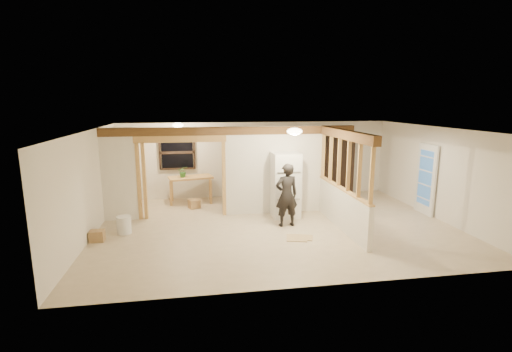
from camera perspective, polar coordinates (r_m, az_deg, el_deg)
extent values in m
cube|color=beige|center=(9.71, 3.15, -7.69)|extent=(9.00, 6.50, 0.01)
cube|color=white|center=(9.20, 3.32, 7.21)|extent=(9.00, 6.50, 0.01)
cube|color=silver|center=(12.52, 0.02, 2.57)|extent=(9.00, 0.01, 2.50)
cube|color=silver|center=(6.35, 9.61, -6.35)|extent=(9.00, 0.01, 2.50)
cube|color=silver|center=(9.50, -24.34, -1.28)|extent=(0.01, 6.50, 2.50)
cube|color=silver|center=(11.23, 26.25, 0.38)|extent=(0.01, 6.50, 2.50)
cube|color=silver|center=(10.54, -20.33, 0.19)|extent=(0.90, 0.12, 2.50)
cube|color=silver|center=(10.57, 2.88, 0.92)|extent=(2.80, 0.12, 2.50)
cube|color=tan|center=(10.38, -11.31, -0.33)|extent=(2.46, 0.14, 2.20)
cube|color=brown|center=(10.24, -3.68, 6.95)|extent=(7.00, 0.18, 0.22)
cube|color=brown|center=(9.32, 13.56, 6.23)|extent=(0.18, 3.30, 0.22)
cube|color=silver|center=(9.66, 13.04, -4.94)|extent=(0.12, 3.20, 1.00)
cube|color=tan|center=(9.41, 13.35, 1.86)|extent=(0.14, 3.20, 1.32)
cube|color=black|center=(12.25, -12.03, 3.55)|extent=(1.12, 0.10, 1.10)
cube|color=white|center=(11.55, 24.69, -0.48)|extent=(0.12, 0.86, 2.00)
ellipsoid|color=#FFEABF|center=(8.79, 5.95, 6.85)|extent=(0.36, 0.36, 0.16)
ellipsoid|color=#FFEABF|center=(11.29, -11.91, 7.65)|extent=(0.32, 0.32, 0.14)
ellipsoid|color=#FFD88C|center=(10.61, -9.29, 5.90)|extent=(0.07, 0.07, 0.07)
cube|color=silver|center=(10.29, 4.55, -1.39)|extent=(0.74, 0.72, 1.80)
imported|color=black|center=(9.51, 4.72, -2.93)|extent=(0.64, 0.46, 1.64)
cube|color=tan|center=(11.96, -9.96, -2.06)|extent=(1.45, 0.93, 0.84)
imported|color=#3B752C|center=(11.79, -11.16, 0.66)|extent=(0.35, 0.31, 0.35)
cylinder|color=maroon|center=(11.66, -18.26, -3.66)|extent=(0.50, 0.50, 0.51)
cube|color=black|center=(13.09, 12.56, 1.63)|extent=(1.01, 0.34, 2.02)
cylinder|color=white|center=(9.66, -19.64, -7.10)|extent=(0.36, 0.36, 0.43)
cube|color=#A57F4F|center=(11.38, -9.48, -4.24)|extent=(0.39, 0.37, 0.26)
cube|color=#A57F4F|center=(11.72, -18.26, -4.27)|extent=(0.32, 0.32, 0.24)
cube|color=#A57F4F|center=(9.38, -23.26, -8.46)|extent=(0.32, 0.26, 0.26)
cube|color=tan|center=(8.90, 6.28, -9.46)|extent=(0.57, 0.57, 0.02)
cube|color=tan|center=(8.96, 7.18, -9.36)|extent=(0.57, 0.52, 0.02)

